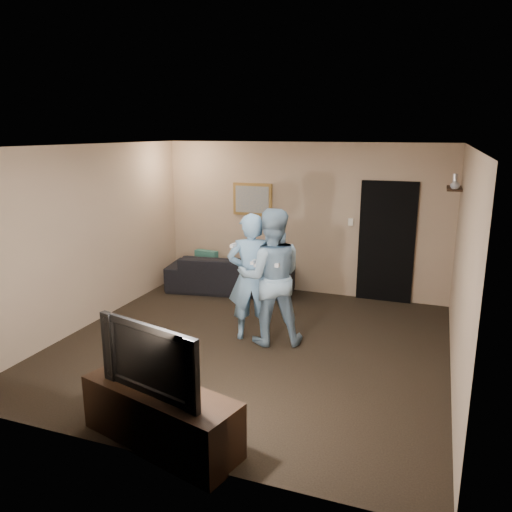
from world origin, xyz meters
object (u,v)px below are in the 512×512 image
at_px(tv_console, 161,417).
at_px(wii_player_left, 251,277).
at_px(television, 158,356).
at_px(wii_player_right, 271,277).
at_px(sofa, 231,273).

height_order(tv_console, wii_player_left, wii_player_left).
distance_m(television, wii_player_left, 2.51).
bearing_deg(wii_player_right, television, -95.02).
xyz_separation_m(sofa, wii_player_left, (1.07, -1.85, 0.55)).
bearing_deg(tv_console, wii_player_left, 106.50).
relative_size(wii_player_left, wii_player_right, 0.96).
relative_size(sofa, tv_console, 1.42).
height_order(television, wii_player_left, wii_player_left).
relative_size(tv_console, wii_player_right, 0.86).
xyz_separation_m(tv_console, television, (-0.00, 0.00, 0.61)).
xyz_separation_m(television, wii_player_right, (0.22, 2.48, 0.05)).
xyz_separation_m(tv_console, wii_player_right, (0.22, 2.48, 0.66)).
xyz_separation_m(tv_console, wii_player_left, (-0.07, 2.51, 0.62)).
bearing_deg(wii_player_left, television, -88.31).
relative_size(sofa, television, 1.95).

